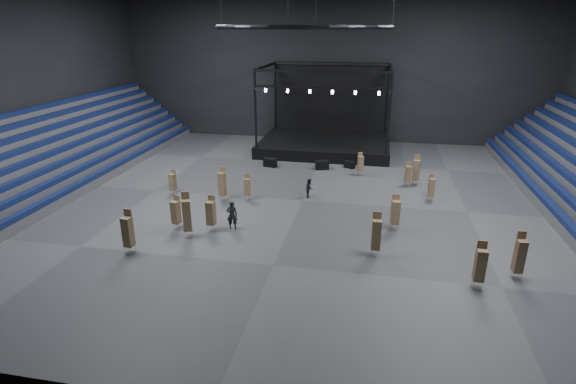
% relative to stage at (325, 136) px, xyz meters
% --- Properties ---
extents(floor, '(50.00, 50.00, 0.00)m').
position_rel_stage_xyz_m(floor, '(-0.00, -16.24, -1.45)').
color(floor, '#434345').
rests_on(floor, ground).
extents(wall_back, '(50.00, 0.20, 18.00)m').
position_rel_stage_xyz_m(wall_back, '(-0.00, 4.76, 7.55)').
color(wall_back, black).
rests_on(wall_back, ground).
extents(wall_front, '(50.00, 0.20, 18.00)m').
position_rel_stage_xyz_m(wall_front, '(-0.00, -37.24, 7.55)').
color(wall_front, black).
rests_on(wall_front, ground).
extents(wall_left, '(0.20, 42.00, 18.00)m').
position_rel_stage_xyz_m(wall_left, '(-25.00, -16.24, 7.55)').
color(wall_left, black).
rests_on(wall_left, ground).
extents(bleachers_left, '(7.20, 40.00, 6.40)m').
position_rel_stage_xyz_m(bleachers_left, '(-22.94, -16.24, 0.28)').
color(bleachers_left, '#4D4D50').
rests_on(bleachers_left, floor).
extents(stage, '(14.00, 10.00, 9.20)m').
position_rel_stage_xyz_m(stage, '(0.00, 0.00, 0.00)').
color(stage, black).
rests_on(stage, floor).
extents(truss_ring, '(12.30, 12.30, 5.15)m').
position_rel_stage_xyz_m(truss_ring, '(-0.00, -16.24, 11.55)').
color(truss_ring, black).
rests_on(truss_ring, ceiling).
extents(flight_case_left, '(1.38, 0.90, 0.85)m').
position_rel_stage_xyz_m(flight_case_left, '(-4.58, -7.74, -1.03)').
color(flight_case_left, black).
rests_on(flight_case_left, floor).
extents(flight_case_mid, '(1.40, 1.02, 0.84)m').
position_rel_stage_xyz_m(flight_case_mid, '(0.56, -7.66, -1.03)').
color(flight_case_mid, black).
rests_on(flight_case_mid, floor).
extents(flight_case_right, '(1.14, 0.87, 0.68)m').
position_rel_stage_xyz_m(flight_case_right, '(3.17, -6.72, -1.11)').
color(flight_case_right, black).
rests_on(flight_case_right, floor).
extents(chair_stack_0, '(0.55, 0.55, 2.77)m').
position_rel_stage_xyz_m(chair_stack_0, '(-6.22, -17.35, -0.04)').
color(chair_stack_0, silver).
rests_on(chair_stack_0, floor).
extents(chair_stack_1, '(0.53, 0.53, 2.66)m').
position_rel_stage_xyz_m(chair_stack_1, '(11.14, -26.96, -0.07)').
color(chair_stack_1, silver).
rests_on(chair_stack_1, floor).
extents(chair_stack_2, '(0.63, 0.63, 2.52)m').
position_rel_stage_xyz_m(chair_stack_2, '(7.01, -20.42, -0.13)').
color(chair_stack_2, silver).
rests_on(chair_stack_2, floor).
extents(chair_stack_3, '(0.57, 0.57, 2.80)m').
position_rel_stage_xyz_m(chair_stack_3, '(-8.99, -26.83, -0.01)').
color(chair_stack_3, silver).
rests_on(chair_stack_3, floor).
extents(chair_stack_4, '(0.70, 0.70, 3.08)m').
position_rel_stage_xyz_m(chair_stack_4, '(-6.37, -24.04, 0.11)').
color(chair_stack_4, silver).
rests_on(chair_stack_4, floor).
extents(chair_stack_5, '(0.57, 0.57, 2.79)m').
position_rel_stage_xyz_m(chair_stack_5, '(5.77, -24.38, -0.02)').
color(chair_stack_5, silver).
rests_on(chair_stack_5, floor).
extents(chair_stack_6, '(0.51, 0.51, 2.21)m').
position_rel_stage_xyz_m(chair_stack_6, '(10.00, -14.32, -0.30)').
color(chair_stack_6, silver).
rests_on(chair_stack_6, floor).
extents(chair_stack_7, '(0.55, 0.55, 2.78)m').
position_rel_stage_xyz_m(chair_stack_7, '(13.42, -25.59, -0.04)').
color(chair_stack_7, silver).
rests_on(chair_stack_7, floor).
extents(chair_stack_8, '(0.58, 0.58, 2.16)m').
position_rel_stage_xyz_m(chair_stack_8, '(8.38, -11.15, -0.32)').
color(chair_stack_8, silver).
rests_on(chair_stack_8, floor).
extents(chair_stack_9, '(0.46, 0.46, 2.12)m').
position_rel_stage_xyz_m(chair_stack_9, '(-4.31, -16.89, -0.34)').
color(chair_stack_9, silver).
rests_on(chair_stack_9, floor).
extents(chair_stack_10, '(0.59, 0.59, 2.48)m').
position_rel_stage_xyz_m(chair_stack_10, '(-5.17, -22.83, -0.14)').
color(chair_stack_10, silver).
rests_on(chair_stack_10, floor).
extents(chair_stack_11, '(0.60, 0.60, 2.40)m').
position_rel_stage_xyz_m(chair_stack_11, '(-7.59, -23.07, -0.20)').
color(chair_stack_11, silver).
rests_on(chair_stack_11, floor).
extents(chair_stack_12, '(0.59, 0.59, 2.17)m').
position_rel_stage_xyz_m(chair_stack_12, '(4.25, -8.83, -0.31)').
color(chair_stack_12, silver).
rests_on(chair_stack_12, floor).
extents(chair_stack_13, '(0.62, 0.62, 2.69)m').
position_rel_stage_xyz_m(chair_stack_13, '(9.09, -10.63, -0.06)').
color(chair_stack_13, silver).
rests_on(chair_stack_13, floor).
extents(chair_stack_14, '(0.53, 0.53, 2.08)m').
position_rel_stage_xyz_m(chair_stack_14, '(-10.69, -16.79, -0.35)').
color(chair_stack_14, silver).
rests_on(chair_stack_14, floor).
extents(man_center, '(0.82, 0.62, 2.01)m').
position_rel_stage_xyz_m(man_center, '(-3.86, -22.33, -0.44)').
color(man_center, black).
rests_on(man_center, floor).
extents(crew_member, '(0.61, 0.78, 1.56)m').
position_rel_stage_xyz_m(crew_member, '(0.45, -15.36, -0.67)').
color(crew_member, black).
rests_on(crew_member, floor).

